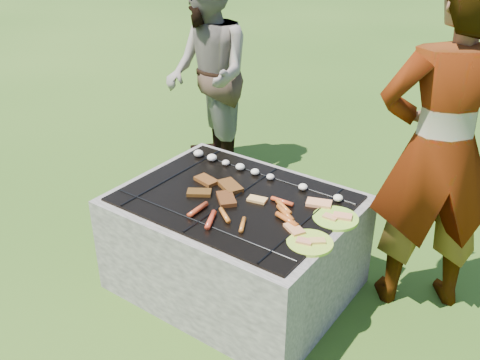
# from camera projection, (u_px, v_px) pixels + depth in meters

# --- Properties ---
(lawn) EXTENTS (60.00, 60.00, 0.00)m
(lawn) POSITION_uv_depth(u_px,v_px,m) (235.00, 284.00, 3.29)
(lawn) COLOR #224711
(lawn) RESTS_ON ground
(fire_pit) EXTENTS (1.30, 1.00, 0.62)m
(fire_pit) POSITION_uv_depth(u_px,v_px,m) (235.00, 246.00, 3.16)
(fire_pit) COLOR #A79F94
(fire_pit) RESTS_ON ground
(mushrooms) EXTENTS (1.06, 0.06, 0.04)m
(mushrooms) POSITION_uv_depth(u_px,v_px,m) (246.00, 169.00, 3.28)
(mushrooms) COLOR beige
(mushrooms) RESTS_ON fire_pit
(pork_slabs) EXTENTS (0.40, 0.31, 0.02)m
(pork_slabs) POSITION_uv_depth(u_px,v_px,m) (218.00, 189.00, 3.06)
(pork_slabs) COLOR #9C551C
(pork_slabs) RESTS_ON fire_pit
(sausages) EXTENTS (0.54, 0.47, 0.03)m
(sausages) POSITION_uv_depth(u_px,v_px,m) (251.00, 214.00, 2.82)
(sausages) COLOR orange
(sausages) RESTS_ON fire_pit
(bread_on_grate) EXTENTS (0.45, 0.42, 0.02)m
(bread_on_grate) POSITION_uv_depth(u_px,v_px,m) (298.00, 209.00, 2.87)
(bread_on_grate) COLOR tan
(bread_on_grate) RESTS_ON fire_pit
(plate_far) EXTENTS (0.31, 0.31, 0.03)m
(plate_far) POSITION_uv_depth(u_px,v_px,m) (336.00, 218.00, 2.81)
(plate_far) COLOR #B7E937
(plate_far) RESTS_ON fire_pit
(plate_near) EXTENTS (0.26, 0.26, 0.03)m
(plate_near) POSITION_uv_depth(u_px,v_px,m) (310.00, 243.00, 2.61)
(plate_near) COLOR #DAFF3C
(plate_near) RESTS_ON fire_pit
(cook) EXTENTS (0.82, 0.77, 1.88)m
(cook) POSITION_uv_depth(u_px,v_px,m) (440.00, 152.00, 2.76)
(cook) COLOR gray
(cook) RESTS_ON ground
(bystander) EXTENTS (1.03, 1.00, 1.68)m
(bystander) POSITION_uv_depth(u_px,v_px,m) (207.00, 76.00, 4.31)
(bystander) COLOR #A19386
(bystander) RESTS_ON ground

